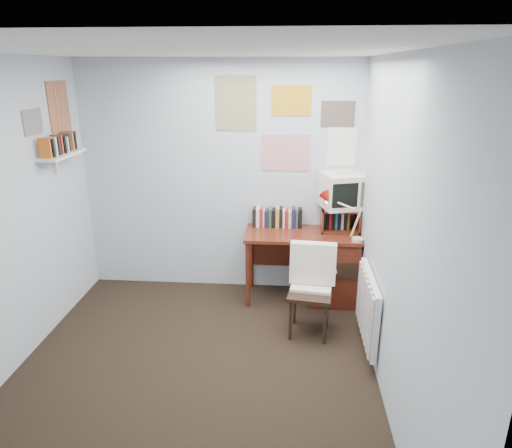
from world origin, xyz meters
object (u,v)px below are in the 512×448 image
(tv_riser, at_px, (340,219))
(desk_lamp, at_px, (359,221))
(desk_chair, at_px, (310,294))
(desk, at_px, (327,264))
(radiator, at_px, (368,308))
(wall_shelf, at_px, (62,155))
(crt_tv, at_px, (343,189))

(tv_riser, bearing_deg, desk_lamp, -64.34)
(desk_lamp, distance_m, tv_riser, 0.36)
(desk_chair, relative_size, tv_riser, 2.09)
(tv_riser, bearing_deg, desk, -137.04)
(desk_chair, xyz_separation_m, radiator, (0.49, -0.22, 0.00))
(radiator, xyz_separation_m, wall_shelf, (-2.86, 0.55, 1.20))
(radiator, bearing_deg, tv_riser, 99.28)
(desk_lamp, bearing_deg, desk_chair, -135.40)
(tv_riser, distance_m, crt_tv, 0.32)
(desk_lamp, relative_size, crt_tv, 1.04)
(desk_chair, xyz_separation_m, desk_lamp, (0.47, 0.50, 0.55))
(desk_lamp, height_order, crt_tv, crt_tv)
(desk_lamp, distance_m, wall_shelf, 2.92)
(desk_lamp, height_order, radiator, desk_lamp)
(radiator, relative_size, wall_shelf, 1.29)
(desk, xyz_separation_m, tv_riser, (0.12, 0.11, 0.48))
(desk_lamp, bearing_deg, radiator, -90.55)
(crt_tv, relative_size, wall_shelf, 0.66)
(desk_chair, xyz_separation_m, tv_riser, (0.32, 0.82, 0.47))
(desk, height_order, radiator, desk)
(crt_tv, xyz_separation_m, radiator, (0.16, -1.06, -0.78))
(tv_riser, bearing_deg, crt_tv, 66.76)
(desk, bearing_deg, desk_lamp, -36.94)
(wall_shelf, bearing_deg, desk, 8.40)
(desk, relative_size, desk_lamp, 2.82)
(desk, xyz_separation_m, wall_shelf, (-2.57, -0.38, 1.21))
(desk, bearing_deg, crt_tv, 45.72)
(desk, height_order, desk_lamp, desk_lamp)
(desk_chair, distance_m, radiator, 0.54)
(desk, height_order, tv_riser, tv_riser)
(radiator, height_order, wall_shelf, wall_shelf)
(crt_tv, bearing_deg, desk_chair, -128.19)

